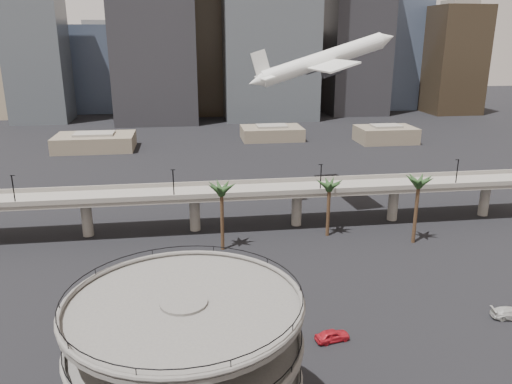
{
  "coord_description": "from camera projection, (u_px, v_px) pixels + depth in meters",
  "views": [
    {
      "loc": [
        -12.18,
        -44.97,
        39.31
      ],
      "look_at": [
        -1.77,
        28.0,
        16.37
      ],
      "focal_mm": 35.0,
      "sensor_mm": 36.0,
      "label": 1
    }
  ],
  "objects": [
    {
      "name": "overpass",
      "position": [
        246.0,
        195.0,
        105.63
      ],
      "size": [
        130.0,
        9.3,
        14.7
      ],
      "color": "gray",
      "rests_on": "ground"
    },
    {
      "name": "car_c",
      "position": [
        511.0,
        313.0,
        72.68
      ],
      "size": [
        5.87,
        3.2,
        1.61
      ],
      "primitive_type": "imported",
      "rotation": [
        0.0,
        0.0,
        1.39
      ],
      "color": "#BCBCB8",
      "rests_on": "ground"
    },
    {
      "name": "car_a",
      "position": [
        332.0,
        335.0,
        67.26
      ],
      "size": [
        5.04,
        2.81,
        1.62
      ],
      "primitive_type": "imported",
      "rotation": [
        0.0,
        0.0,
        1.77
      ],
      "color": "red",
      "rests_on": "ground"
    },
    {
      "name": "airborne_jet",
      "position": [
        322.0,
        61.0,
        115.28
      ],
      "size": [
        36.21,
        32.2,
        13.86
      ],
      "rotation": [
        0.0,
        -0.29,
        0.08
      ],
      "color": "silver",
      "rests_on": "ground"
    },
    {
      "name": "car_b",
      "position": [
        288.0,
        293.0,
        78.5
      ],
      "size": [
        4.92,
        2.69,
        1.54
      ],
      "primitive_type": "imported",
      "rotation": [
        0.0,
        0.0,
        1.81
      ],
      "color": "black",
      "rests_on": "ground"
    },
    {
      "name": "palm_trees",
      "position": [
        324.0,
        188.0,
        96.52
      ],
      "size": [
        42.4,
        10.4,
        14.0
      ],
      "color": "#442D1D",
      "rests_on": "ground"
    },
    {
      "name": "parking_ramp",
      "position": [
        187.0,
        361.0,
        47.37
      ],
      "size": [
        22.2,
        22.2,
        17.35
      ],
      "color": "#53504D",
      "rests_on": "ground"
    },
    {
      "name": "low_buildings",
      "position": [
        236.0,
        137.0,
        190.41
      ],
      "size": [
        135.0,
        27.5,
        6.8
      ],
      "color": "#695E4D",
      "rests_on": "ground"
    },
    {
      "name": "skyline",
      "position": [
        236.0,
        31.0,
        250.46
      ],
      "size": [
        269.0,
        86.0,
        116.09
      ],
      "color": "gray",
      "rests_on": "ground"
    }
  ]
}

